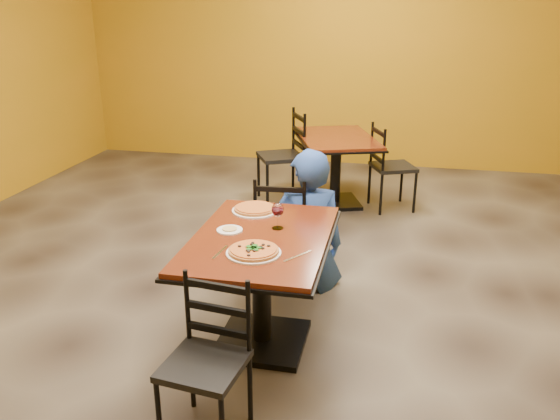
% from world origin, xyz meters
% --- Properties ---
extents(floor, '(7.00, 8.00, 0.01)m').
position_xyz_m(floor, '(0.00, 0.00, 0.00)').
color(floor, black).
rests_on(floor, ground).
extents(wall_back, '(7.00, 0.01, 3.00)m').
position_xyz_m(wall_back, '(0.00, 4.00, 1.50)').
color(wall_back, '#B07913').
rests_on(wall_back, ground).
extents(table_main, '(0.83, 1.23, 0.75)m').
position_xyz_m(table_main, '(0.00, -0.50, 0.56)').
color(table_main, '#5C230E').
rests_on(table_main, floor).
extents(table_second, '(1.11, 1.33, 0.75)m').
position_xyz_m(table_second, '(0.14, 2.28, 0.55)').
color(table_second, '#5C230E').
rests_on(table_second, floor).
extents(chair_main_near, '(0.42, 0.42, 0.82)m').
position_xyz_m(chair_main_near, '(-0.08, -1.36, 0.41)').
color(chair_main_near, black).
rests_on(chair_main_near, floor).
extents(chair_main_far, '(0.42, 0.42, 0.88)m').
position_xyz_m(chair_main_far, '(-0.05, 0.40, 0.44)').
color(chair_main_far, black).
rests_on(chair_main_far, floor).
extents(chair_second_left, '(0.61, 0.61, 0.99)m').
position_xyz_m(chair_second_left, '(-0.47, 2.28, 0.50)').
color(chair_second_left, black).
rests_on(chair_second_left, floor).
extents(chair_second_right, '(0.53, 0.53, 0.90)m').
position_xyz_m(chair_second_right, '(0.74, 2.28, 0.45)').
color(chair_second_right, black).
rests_on(chair_second_right, floor).
extents(diner, '(0.64, 0.52, 1.09)m').
position_xyz_m(diner, '(0.15, 0.36, 0.54)').
color(diner, navy).
rests_on(diner, floor).
extents(plate_main, '(0.31, 0.31, 0.01)m').
position_xyz_m(plate_main, '(0.02, -0.76, 0.76)').
color(plate_main, white).
rests_on(plate_main, table_main).
extents(pizza_main, '(0.28, 0.28, 0.02)m').
position_xyz_m(pizza_main, '(0.02, -0.76, 0.77)').
color(pizza_main, maroon).
rests_on(pizza_main, plate_main).
extents(plate_far, '(0.31, 0.31, 0.01)m').
position_xyz_m(plate_far, '(-0.14, -0.09, 0.76)').
color(plate_far, white).
rests_on(plate_far, table_main).
extents(pizza_far, '(0.28, 0.28, 0.02)m').
position_xyz_m(pizza_far, '(-0.14, -0.09, 0.77)').
color(pizza_far, gold).
rests_on(pizza_far, plate_far).
extents(side_plate, '(0.16, 0.16, 0.01)m').
position_xyz_m(side_plate, '(-0.21, -0.46, 0.76)').
color(side_plate, white).
rests_on(side_plate, table_main).
extents(dip, '(0.09, 0.09, 0.01)m').
position_xyz_m(dip, '(-0.21, -0.46, 0.76)').
color(dip, tan).
rests_on(dip, side_plate).
extents(wine_glass, '(0.08, 0.08, 0.18)m').
position_xyz_m(wine_glass, '(0.07, -0.36, 0.84)').
color(wine_glass, white).
rests_on(wine_glass, table_main).
extents(fork, '(0.04, 0.19, 0.00)m').
position_xyz_m(fork, '(-0.17, -0.78, 0.75)').
color(fork, silver).
rests_on(fork, table_main).
extents(knife, '(0.13, 0.18, 0.00)m').
position_xyz_m(knife, '(0.27, -0.74, 0.75)').
color(knife, silver).
rests_on(knife, table_main).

